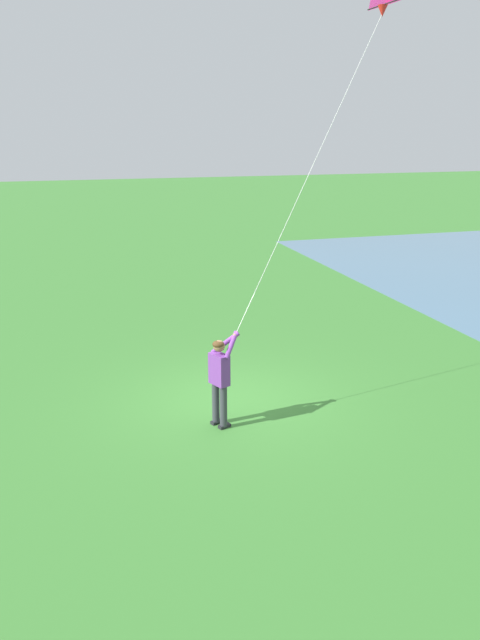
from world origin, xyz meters
The scene contains 2 objects.
ground_plane centered at (0.00, 0.00, 0.00)m, with size 120.00×120.00×0.00m, color #3D7F33.
person_kite_flyer centered at (0.50, 1.02, 1.05)m, with size 0.63×0.49×1.83m.
Camera 1 is at (3.33, 11.81, 5.51)m, focal length 35.83 mm.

